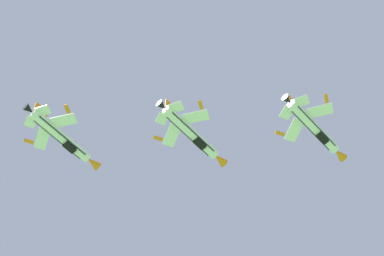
# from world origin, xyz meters

# --- Properties ---
(fighter_jet_left_wing) EXTENTS (14.58, 11.09, 4.36)m
(fighter_jet_left_wing) POSITION_xyz_m (38.38, 42.01, 94.95)
(fighter_jet_left_wing) COLOR white
(fighter_jet_right_wing) EXTENTS (14.58, 11.09, 4.34)m
(fighter_jet_right_wing) POSITION_xyz_m (19.71, 49.18, 94.66)
(fighter_jet_right_wing) COLOR white
(fighter_jet_left_outer) EXTENTS (14.58, 11.08, 4.35)m
(fighter_jet_left_outer) POSITION_xyz_m (-0.28, 56.45, 94.48)
(fighter_jet_left_outer) COLOR white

